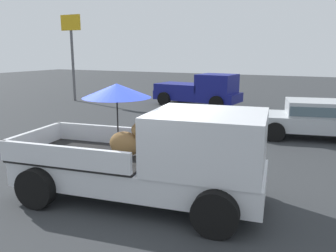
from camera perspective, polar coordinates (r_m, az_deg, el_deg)
name	(u,v)px	position (r m, az deg, el deg)	size (l,w,h in m)	color
ground_plane	(139,199)	(7.24, -4.82, -12.06)	(80.00, 80.00, 0.00)	#2D3033
pickup_truck_main	(160,155)	(6.73, -1.32, -4.92)	(5.26, 2.82, 2.37)	black
pickup_truck_far	(200,90)	(19.20, 5.47, 5.98)	(4.94, 2.51, 1.80)	black
parked_sedan_near	(316,117)	(13.00, 23.57, 1.37)	(4.57, 2.63, 1.33)	black
motel_sign	(72,41)	(21.85, -15.88, 13.55)	(1.40, 0.16, 5.14)	#59595B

